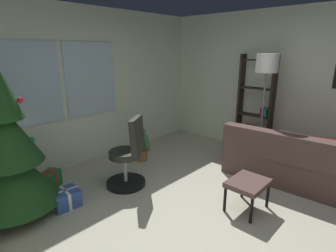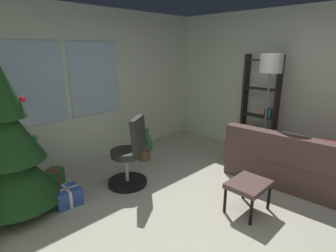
% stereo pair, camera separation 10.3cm
% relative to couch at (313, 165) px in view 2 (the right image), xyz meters
% --- Properties ---
extents(ground_plane, '(4.92, 5.41, 0.10)m').
position_rel_couch_xyz_m(ground_plane, '(-1.78, 0.37, -0.33)').
color(ground_plane, '#B5B39C').
extents(wall_back_with_windows, '(4.92, 0.12, 2.57)m').
position_rel_couch_xyz_m(wall_back_with_windows, '(-1.80, 3.12, 1.01)').
color(wall_back_with_windows, silver).
rests_on(wall_back_with_windows, ground_plane).
extents(wall_right_with_frames, '(0.12, 5.41, 2.57)m').
position_rel_couch_xyz_m(wall_right_with_frames, '(0.72, 0.36, 1.00)').
color(wall_right_with_frames, silver).
rests_on(wall_right_with_frames, ground_plane).
extents(couch, '(1.70, 2.07, 0.80)m').
position_rel_couch_xyz_m(couch, '(0.00, 0.00, 0.00)').
color(couch, brown).
rests_on(couch, ground_plane).
extents(footstool, '(0.50, 0.40, 0.38)m').
position_rel_couch_xyz_m(footstool, '(-1.30, 0.32, 0.05)').
color(footstool, brown).
rests_on(footstool, ground_plane).
extents(holiday_tree, '(1.02, 1.02, 2.28)m').
position_rel_couch_xyz_m(holiday_tree, '(-3.25, 2.25, 0.49)').
color(holiday_tree, '#4C331E').
rests_on(holiday_tree, ground_plane).
extents(gift_box_green, '(0.35, 0.32, 0.25)m').
position_rel_couch_xyz_m(gift_box_green, '(-2.72, 2.58, -0.16)').
color(gift_box_green, '#1E722D').
rests_on(gift_box_green, ground_plane).
extents(gift_box_gold, '(0.29, 0.23, 0.16)m').
position_rel_couch_xyz_m(gift_box_gold, '(-2.98, 2.66, -0.20)').
color(gift_box_gold, gold).
rests_on(gift_box_gold, ground_plane).
extents(gift_box_blue, '(0.33, 0.30, 0.22)m').
position_rel_couch_xyz_m(gift_box_blue, '(-2.78, 1.99, -0.17)').
color(gift_box_blue, '#2D4C99').
rests_on(gift_box_blue, ground_plane).
extents(office_chair, '(0.58, 0.59, 1.01)m').
position_rel_couch_xyz_m(office_chair, '(-1.90, 1.83, 0.12)').
color(office_chair, black).
rests_on(office_chair, ground_plane).
extents(bookshelf, '(0.18, 0.64, 1.81)m').
position_rel_couch_xyz_m(bookshelf, '(0.46, 1.11, 0.51)').
color(bookshelf, '#2B211E').
rests_on(bookshelf, ground_plane).
extents(floor_lamp, '(0.33, 0.33, 1.83)m').
position_rel_couch_xyz_m(floor_lamp, '(0.03, 0.79, 1.26)').
color(floor_lamp, slate).
rests_on(floor_lamp, ground_plane).
extents(potted_plant, '(0.44, 0.35, 0.59)m').
position_rel_couch_xyz_m(potted_plant, '(-1.20, 2.36, -0.03)').
color(potted_plant, olive).
rests_on(potted_plant, ground_plane).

